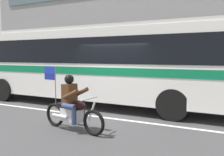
{
  "coord_description": "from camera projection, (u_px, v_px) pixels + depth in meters",
  "views": [
    {
      "loc": [
        3.31,
        -7.19,
        2.06
      ],
      "look_at": [
        0.33,
        -0.69,
        1.37
      ],
      "focal_mm": 35.75,
      "sensor_mm": 36.0,
      "label": 1
    }
  ],
  "objects": [
    {
      "name": "ground_plane",
      "position": [
        112.0,
        113.0,
        8.08
      ],
      "size": [
        60.0,
        60.0,
        0.0
      ],
      "primitive_type": "plane",
      "color": "#3D3D3F"
    },
    {
      "name": "sidewalk_curb",
      "position": [
        149.0,
        91.0,
        12.69
      ],
      "size": [
        28.0,
        3.8,
        0.15
      ],
      "primitive_type": "cube",
      "color": "#B7B2A8",
      "rests_on": "ground_plane"
    },
    {
      "name": "lane_center_stripe",
      "position": [
        104.0,
        117.0,
        7.54
      ],
      "size": [
        26.6,
        0.14,
        0.01
      ],
      "primitive_type": "cube",
      "color": "silver",
      "rests_on": "ground_plane"
    },
    {
      "name": "office_building_facade",
      "position": [
        160.0,
        10.0,
        14.28
      ],
      "size": [
        28.0,
        0.89,
        10.07
      ],
      "color": "gray",
      "rests_on": "ground_plane"
    },
    {
      "name": "transit_bus",
      "position": [
        92.0,
        61.0,
        9.58
      ],
      "size": [
        13.13,
        2.74,
        3.22
      ],
      "color": "white",
      "rests_on": "ground_plane"
    },
    {
      "name": "motorcycle_with_rider",
      "position": [
        72.0,
        107.0,
        6.16
      ],
      "size": [
        2.18,
        0.69,
        1.78
      ],
      "color": "black",
      "rests_on": "ground_plane"
    }
  ]
}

